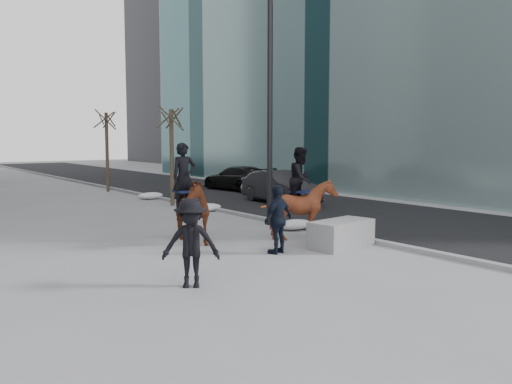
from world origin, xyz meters
TOP-DOWN VIEW (x-y plane):
  - ground at (0.00, 0.00)m, footprint 120.00×120.00m
  - road at (7.00, 10.00)m, footprint 8.00×90.00m
  - curb at (3.00, 10.00)m, footprint 0.25×90.00m
  - planter at (1.86, -0.14)m, footprint 1.94×1.16m
  - car_near at (6.70, 8.56)m, footprint 1.90×4.54m
  - car_far at (8.52, 14.61)m, footprint 2.34×4.85m
  - tree_near at (2.40, 10.66)m, footprint 1.20×1.20m
  - tree_far at (2.40, 18.25)m, footprint 1.20×1.20m
  - mounted_left at (-1.17, 2.89)m, footprint 1.10×2.22m
  - mounted_right at (1.85, 1.39)m, footprint 1.93×2.02m
  - feeder at (0.01, 0.27)m, footprint 1.10×0.98m
  - camera_crew at (-3.32, -1.18)m, footprint 1.30×1.18m
  - lamppost at (2.60, 3.99)m, footprint 0.25×0.80m
  - snow_piles at (2.70, 8.19)m, footprint 1.26×11.53m

SIDE VIEW (x-z plane):
  - ground at x=0.00m, z-range 0.00..0.00m
  - road at x=7.00m, z-range 0.00..0.01m
  - curb at x=3.00m, z-range 0.00..0.12m
  - snow_piles at x=2.70m, z-range 0.00..0.32m
  - planter at x=1.86m, z-range 0.00..0.73m
  - car_far at x=8.52m, z-range 0.00..1.36m
  - car_near at x=6.70m, z-range 0.00..1.46m
  - feeder at x=0.01m, z-range 0.00..1.76m
  - camera_crew at x=-3.32m, z-range 0.01..1.76m
  - mounted_left at x=-1.17m, z-range -0.36..2.44m
  - mounted_right at x=1.85m, z-range -0.26..2.41m
  - tree_near at x=2.40m, z-range 0.00..4.61m
  - tree_far at x=2.40m, z-range 0.00..4.77m
  - lamppost at x=2.60m, z-range 0.45..9.54m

